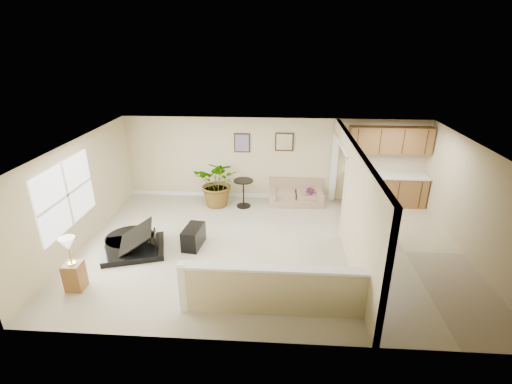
# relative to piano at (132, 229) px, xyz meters

# --- Properties ---
(floor) EXTENTS (9.00, 9.00, 0.00)m
(floor) POSITION_rel_piano_xyz_m (3.21, 0.27, -0.54)
(floor) COLOR #B1AB8A
(floor) RESTS_ON ground
(back_wall) EXTENTS (9.00, 0.04, 2.50)m
(back_wall) POSITION_rel_piano_xyz_m (3.21, 3.27, 0.71)
(back_wall) COLOR #C5B486
(back_wall) RESTS_ON floor
(front_wall) EXTENTS (9.00, 0.04, 2.50)m
(front_wall) POSITION_rel_piano_xyz_m (3.21, -2.73, 0.71)
(front_wall) COLOR #C5B486
(front_wall) RESTS_ON floor
(left_wall) EXTENTS (0.04, 6.00, 2.50)m
(left_wall) POSITION_rel_piano_xyz_m (-1.29, 0.27, 0.71)
(left_wall) COLOR #C5B486
(left_wall) RESTS_ON floor
(right_wall) EXTENTS (0.04, 6.00, 2.50)m
(right_wall) POSITION_rel_piano_xyz_m (7.71, 0.27, 0.71)
(right_wall) COLOR #C5B486
(right_wall) RESTS_ON floor
(ceiling) EXTENTS (9.00, 6.00, 0.04)m
(ceiling) POSITION_rel_piano_xyz_m (3.21, 0.27, 1.96)
(ceiling) COLOR white
(ceiling) RESTS_ON back_wall
(kitchen_vinyl) EXTENTS (2.70, 6.00, 0.01)m
(kitchen_vinyl) POSITION_rel_piano_xyz_m (6.36, 0.27, -0.53)
(kitchen_vinyl) COLOR tan
(kitchen_vinyl) RESTS_ON floor
(interior_partition) EXTENTS (0.18, 5.99, 2.50)m
(interior_partition) POSITION_rel_piano_xyz_m (5.01, 0.52, 0.68)
(interior_partition) COLOR #C5B486
(interior_partition) RESTS_ON floor
(pony_half_wall) EXTENTS (3.42, 0.22, 1.00)m
(pony_half_wall) POSITION_rel_piano_xyz_m (3.28, -2.03, -0.02)
(pony_half_wall) COLOR #C5B486
(pony_half_wall) RESTS_ON floor
(left_window) EXTENTS (0.05, 2.15, 1.45)m
(left_window) POSITION_rel_piano_xyz_m (-1.28, -0.23, 0.91)
(left_window) COLOR white
(left_window) RESTS_ON left_wall
(wall_art_left) EXTENTS (0.48, 0.04, 0.58)m
(wall_art_left) POSITION_rel_piano_xyz_m (2.26, 3.24, 1.21)
(wall_art_left) COLOR #322012
(wall_art_left) RESTS_ON back_wall
(wall_mirror) EXTENTS (0.55, 0.04, 0.55)m
(wall_mirror) POSITION_rel_piano_xyz_m (3.51, 3.24, 1.26)
(wall_mirror) COLOR #322012
(wall_mirror) RESTS_ON back_wall
(kitchen_cabinets) EXTENTS (2.36, 0.65, 2.33)m
(kitchen_cabinets) POSITION_rel_piano_xyz_m (6.40, 3.00, 0.33)
(kitchen_cabinets) COLOR brown
(kitchen_cabinets) RESTS_ON floor
(piano) EXTENTS (1.85, 1.84, 1.28)m
(piano) POSITION_rel_piano_xyz_m (0.00, 0.00, 0.00)
(piano) COLOR black
(piano) RESTS_ON floor
(piano_bench) EXTENTS (0.47, 0.79, 0.50)m
(piano_bench) POSITION_rel_piano_xyz_m (1.37, 0.21, -0.29)
(piano_bench) COLOR black
(piano_bench) RESTS_ON floor
(loveseat) EXTENTS (1.61, 0.92, 0.92)m
(loveseat) POSITION_rel_piano_xyz_m (3.89, 2.97, -0.19)
(loveseat) COLOR tan
(loveseat) RESTS_ON floor
(accent_table) EXTENTS (0.57, 0.57, 0.83)m
(accent_table) POSITION_rel_piano_xyz_m (2.35, 2.54, -0.00)
(accent_table) COLOR black
(accent_table) RESTS_ON floor
(palm_plant) EXTENTS (1.46, 1.32, 1.44)m
(palm_plant) POSITION_rel_piano_xyz_m (1.61, 2.59, 0.17)
(palm_plant) COLOR black
(palm_plant) RESTS_ON floor
(small_plant) EXTENTS (0.40, 0.40, 0.56)m
(small_plant) POSITION_rel_piano_xyz_m (4.29, 2.72, -0.30)
(small_plant) COLOR black
(small_plant) RESTS_ON floor
(lamp_stand) EXTENTS (0.35, 0.35, 1.15)m
(lamp_stand) POSITION_rel_piano_xyz_m (-0.60, -1.55, -0.05)
(lamp_stand) COLOR brown
(lamp_stand) RESTS_ON floor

